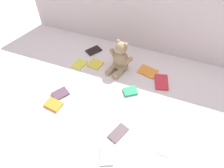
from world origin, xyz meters
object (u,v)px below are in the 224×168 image
Objects in this scene: book_case_3 at (118,133)px; book_case_9 at (161,82)px; book_case_2 at (54,105)px; book_case_7 at (166,145)px; book_case_4 at (130,91)px; book_case_8 at (94,51)px; teddy_bear at (120,59)px; book_case_1 at (60,94)px; book_case_5 at (107,155)px; book_case_10 at (79,64)px; book_case_0 at (95,64)px; book_case_6 at (148,72)px.

book_case_9 reaches higher than book_case_3.
book_case_7 is (0.73, -0.02, -0.00)m from book_case_2.
book_case_2 is 1.18× the size of book_case_4.
book_case_8 is (-0.71, 0.60, 0.00)m from book_case_7.
teddy_bear is at bearing -179.10° from book_case_4.
book_case_8 is at bearing 5.72° from book_case_2.
book_case_1 is 0.92× the size of book_case_5.
teddy_bear is 2.11× the size of book_case_5.
teddy_bear reaches higher than book_case_5.
book_case_4 is at bearing 116.42° from book_case_3.
book_case_9 reaches higher than book_case_8.
book_case_1 is 1.01× the size of book_case_10.
teddy_bear is at bearing 108.54° from book_case_0.
book_case_9 is (0.61, 0.44, -0.00)m from book_case_2.
book_case_4 is at bearing 176.31° from book_case_8.
book_case_10 is at bearing 154.70° from book_case_7.
book_case_6 is (0.04, 0.55, 0.00)m from book_case_3.
book_case_5 is 0.88m from book_case_8.
book_case_9 is at bearing -160.93° from book_case_8.
book_case_2 is 0.48m from book_case_5.
teddy_bear is 0.55m from book_case_3.
book_case_6 is (0.50, 0.41, -0.00)m from book_case_1.
teddy_bear is at bearing -21.76° from book_case_9.
book_case_9 is at bearing -164.16° from book_case_10.
book_case_9 is at bearing 108.54° from book_case_7.
book_case_2 is 0.82× the size of book_case_7.
book_case_10 is (-0.12, -0.05, -0.00)m from book_case_0.
book_case_0 is at bearing -15.48° from book_case_9.
book_case_8 is at bearing -143.09° from book_case_0.
book_case_6 is (0.06, 0.23, -0.00)m from book_case_4.
book_case_3 is (0.17, -0.52, -0.08)m from teddy_bear.
book_case_2 is at bearing 148.81° from book_case_6.
book_case_8 is at bearing 146.33° from book_case_3.
book_case_7 is 0.94× the size of book_case_9.
teddy_bear is at bearing -169.13° from book_case_8.
book_case_3 is 1.04× the size of book_case_8.
book_case_1 is 0.65m from book_case_6.
book_case_5 is (0.01, -0.47, -0.00)m from book_case_4.
book_case_6 and book_case_10 have the same top height.
book_case_3 is at bearing 60.58° from book_case_5.
book_case_10 is (-0.01, 0.30, -0.00)m from book_case_1.
book_case_4 is 0.89× the size of book_case_10.
book_case_2 is 0.73m from book_case_7.
teddy_bear is 0.69m from book_case_5.
teddy_bear is 1.98× the size of book_case_3.
book_case_10 is (-0.47, 0.44, 0.00)m from book_case_3.
book_case_1 is at bearing 119.79° from book_case_8.
teddy_bear is at bearing -23.10° from book_case_2.
teddy_bear is 2.51× the size of book_case_0.
book_case_9 is at bearing 93.74° from book_case_3.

